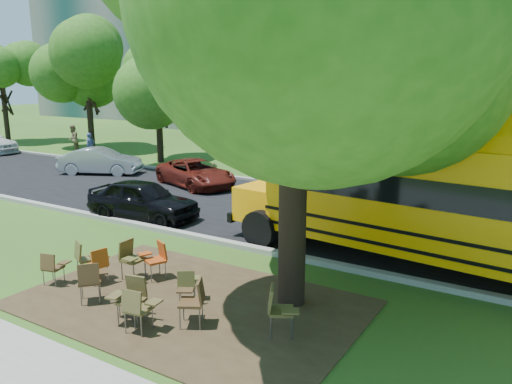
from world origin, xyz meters
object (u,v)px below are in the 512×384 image
Objects in this scene: chair_3 at (131,293)px; chair_9 at (157,256)px; chair_11 at (188,283)px; pedestrian_b at (73,139)px; chair_4 at (138,306)px; black_car at (143,200)px; school_bus at (504,207)px; chair_7 at (278,307)px; bg_car_red at (196,173)px; chair_5 at (131,295)px; chair_6 at (194,297)px; pedestrian_a at (90,146)px; chair_0 at (52,265)px; bg_car_silver at (100,161)px; main_tree at (296,16)px; chair_2 at (91,278)px; chair_10 at (130,256)px; chair_8 at (98,262)px; chair_1 at (85,256)px.

chair_9 is (-0.88, 1.70, 0.08)m from chair_3.
chair_11 is 0.44× the size of pedestrian_b.
black_car reaches higher than chair_4.
chair_9 is 5.36m from black_car.
school_bus is 5.82m from chair_7.
chair_3 is 12.23m from bg_car_red.
chair_9 is (-1.11, 1.90, -0.02)m from chair_5.
pedestrian_a reaches higher than chair_6.
chair_7 is 1.24× the size of chair_11.
chair_9 is at bearing 26.98° from chair_0.
chair_5 is 16.29m from bg_car_silver.
bg_car_silver is (-13.65, 9.82, 0.07)m from chair_6.
main_tree reaches higher than bg_car_red.
chair_9 is 14.25m from bg_car_silver.
black_car reaches higher than chair_0.
school_bus reaches higher than chair_9.
bg_car_red is at bearing 41.78° from pedestrian_b.
chair_10 is (-0.23, 1.34, 0.02)m from chair_2.
chair_7 is 17.85m from bg_car_silver.
pedestrian_a reaches higher than bg_car_silver.
main_tree is 5.31m from chair_7.
chair_11 is at bearing -15.83° from chair_2.
black_car is (-3.04, 4.56, 0.13)m from chair_8.
chair_3 is 0.86× the size of chair_4.
chair_8 is 1.13× the size of chair_11.
chair_3 is 0.78m from chair_4.
school_bus is 27.22m from pedestrian_b.
pedestrian_b is (-17.97, 13.74, 0.34)m from chair_8.
bg_car_red is (-3.96, 10.18, 0.10)m from chair_0.
chair_2 is 4.06m from chair_7.
school_bus is 13.97× the size of chair_5.
chair_11 is at bearing -147.80° from main_tree.
chair_5 is 1.22× the size of chair_11.
chair_8 is 2.40m from chair_11.
bg_car_red reaches higher than chair_6.
chair_7 is (2.86, 0.81, 0.11)m from chair_3.
chair_1 is at bearing -64.66° from chair_10.
bg_car_red is (-6.77, 10.53, 0.02)m from chair_5.
chair_6 is 25.39m from pedestrian_b.
chair_9 reaches higher than chair_0.
bg_car_red is (-7.14, 9.32, 0.12)m from chair_11.
chair_3 is 15.99m from bg_car_silver.
chair_0 is 1.71m from chair_10.
chair_10 is at bearing 40.10° from chair_6.
chair_3 is 0.50× the size of pedestrian_a.
chair_11 is (1.48, -0.68, -0.08)m from chair_9.
pedestrian_b is (-18.63, 14.52, 0.30)m from chair_2.
chair_0 is 0.19× the size of bg_car_red.
pedestrian_a is (-19.37, 12.32, 0.19)m from chair_7.
chair_0 is 0.45× the size of pedestrian_b.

